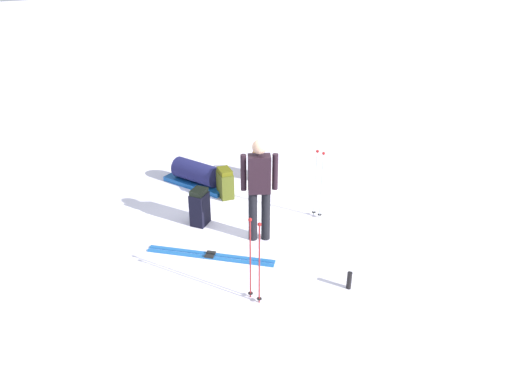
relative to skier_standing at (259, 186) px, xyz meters
The scene contains 10 objects.
ground_plane 1.00m from the skier_standing, 19.22° to the right, with size 80.00×80.00×0.00m, color white.
skier_standing is the anchor object (origin of this frame).
ski_pair_near 1.31m from the skier_standing, 95.08° to the left, with size 1.45×1.61×0.05m.
backpack_large_dark 1.27m from the skier_standing, 35.19° to the left, with size 0.38×0.39×0.65m.
backpack_bright 1.75m from the skier_standing, ahead, with size 0.40×0.28×0.56m.
backpack_small_spare 2.41m from the skier_standing, 29.26° to the right, with size 0.44×0.36×0.57m.
ski_poles_planted_near 1.27m from the skier_standing, 83.50° to the right, with size 0.19×0.11×1.23m.
ski_poles_planted_far 1.56m from the skier_standing, 148.30° to the left, with size 0.23×0.12×1.23m.
gear_sled 2.42m from the skier_standing, ahead, with size 1.44×1.01×0.49m.
thermos_bottle 1.97m from the skier_standing, 165.47° to the right, with size 0.07×0.07×0.26m, color black.
Camera 1 is at (-6.24, 3.49, 4.32)m, focal length 35.02 mm.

